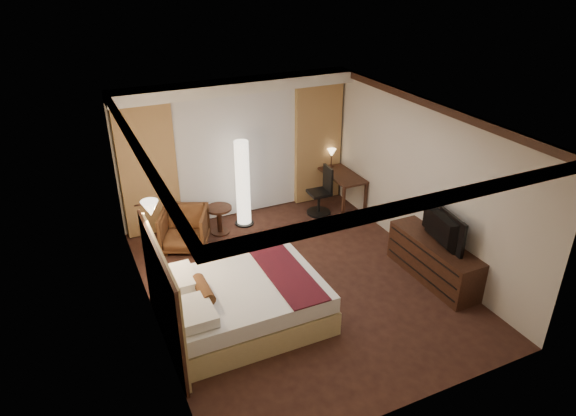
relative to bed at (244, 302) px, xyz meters
name	(u,v)px	position (x,y,z in m)	size (l,w,h in m)	color
floor	(299,283)	(1.11, 0.51, -0.32)	(4.50, 5.50, 0.01)	#311913
ceiling	(300,118)	(1.11, 0.51, 2.38)	(4.50, 5.50, 0.01)	white
back_wall	(236,149)	(1.11, 3.26, 1.03)	(4.50, 0.02, 2.70)	beige
left_wall	(146,240)	(-1.14, 0.51, 1.03)	(0.02, 5.50, 2.70)	beige
right_wall	(422,181)	(3.36, 0.51, 1.03)	(0.02, 5.50, 2.70)	beige
crown_molding	(300,122)	(1.11, 0.51, 2.32)	(4.50, 5.50, 0.12)	black
soffit	(237,86)	(1.11, 3.01, 2.28)	(4.50, 0.50, 0.20)	white
curtain_sheer	(237,155)	(1.11, 3.18, 0.93)	(2.48, 0.04, 2.45)	silver
curtain_left_drape	(148,170)	(-0.59, 3.12, 0.93)	(1.00, 0.14, 2.45)	#A3734A
curtain_right_drape	(318,143)	(2.81, 3.12, 0.93)	(1.00, 0.14, 2.45)	#A3734A
wall_sconce	(150,208)	(-0.98, 0.85, 1.30)	(0.24, 0.24, 0.24)	white
bed	(244,302)	(0.00, 0.00, 0.00)	(2.17, 1.69, 0.63)	white
headboard	(163,297)	(-1.09, 0.00, 0.43)	(0.12, 1.99, 1.50)	tan
armchair	(184,227)	(-0.23, 2.34, 0.08)	(0.78, 0.73, 0.80)	#512E18
side_table	(220,220)	(0.49, 2.58, -0.05)	(0.48, 0.48, 0.53)	black
floor_lamp	(243,184)	(1.02, 2.72, 0.53)	(0.36, 0.36, 1.69)	white
desk	(341,191)	(3.06, 2.54, 0.06)	(0.55, 1.16, 0.75)	black
desk_lamp	(331,159)	(3.06, 2.97, 0.60)	(0.18, 0.18, 0.34)	#FFD899
office_chair	(319,191)	(2.53, 2.49, 0.18)	(0.48, 0.48, 0.99)	black
dresser	(433,260)	(3.11, -0.28, 0.02)	(0.50, 1.74, 0.68)	black
television	(437,224)	(3.08, -0.28, 0.68)	(1.10, 0.63, 0.14)	black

